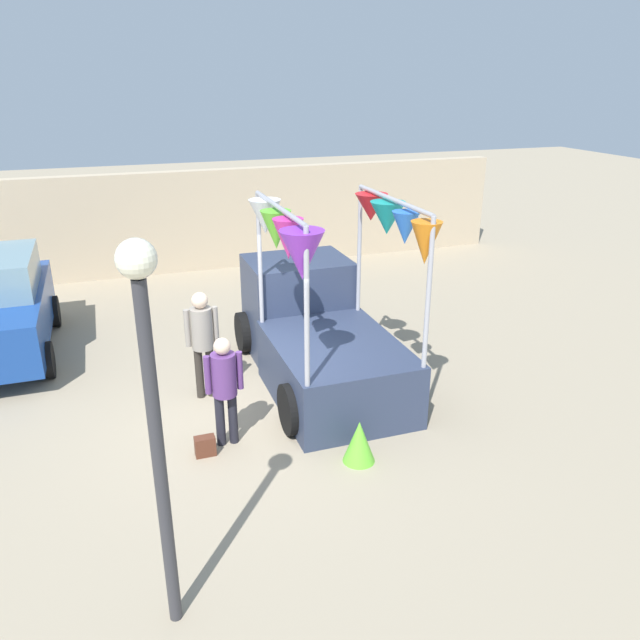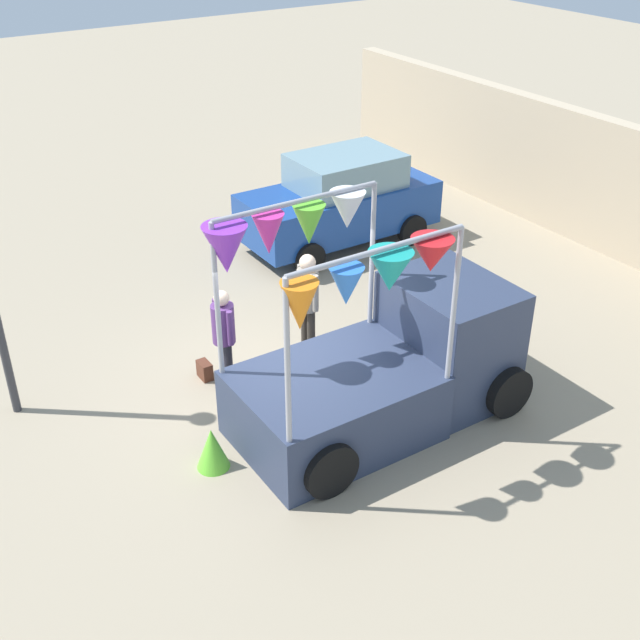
{
  "view_description": "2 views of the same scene",
  "coord_description": "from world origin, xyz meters",
  "px_view_note": "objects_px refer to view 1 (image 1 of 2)",
  "views": [
    {
      "loc": [
        -1.82,
        -8.23,
        4.87
      ],
      "look_at": [
        1.05,
        -0.0,
        1.43
      ],
      "focal_mm": 35.0,
      "sensor_mm": 36.0,
      "label": 1
    },
    {
      "loc": [
        8.66,
        -4.93,
        6.97
      ],
      "look_at": [
        0.77,
        0.19,
        1.52
      ],
      "focal_mm": 45.0,
      "sensor_mm": 36.0,
      "label": 2
    }
  ],
  "objects_px": {
    "vendor_truck": "(315,324)",
    "handbag": "(205,446)",
    "person_customer": "(224,382)",
    "street_lamp": "(151,391)",
    "person_vendor": "(202,335)",
    "folded_kite_bundle_lime": "(359,441)"
  },
  "relations": [
    {
      "from": "person_customer",
      "to": "handbag",
      "type": "xyz_separation_m",
      "value": [
        -0.35,
        -0.2,
        -0.83
      ]
    },
    {
      "from": "person_customer",
      "to": "handbag",
      "type": "distance_m",
      "value": 0.92
    },
    {
      "from": "folded_kite_bundle_lime",
      "to": "handbag",
      "type": "bearing_deg",
      "value": 157.05
    },
    {
      "from": "vendor_truck",
      "to": "handbag",
      "type": "xyz_separation_m",
      "value": [
        -2.23,
        -1.86,
        -0.79
      ]
    },
    {
      "from": "folded_kite_bundle_lime",
      "to": "street_lamp",
      "type": "bearing_deg",
      "value": -145.42
    },
    {
      "from": "vendor_truck",
      "to": "folded_kite_bundle_lime",
      "type": "bearing_deg",
      "value": -96.31
    },
    {
      "from": "vendor_truck",
      "to": "person_vendor",
      "type": "relative_size",
      "value": 2.35
    },
    {
      "from": "handbag",
      "to": "street_lamp",
      "type": "distance_m",
      "value": 3.6
    },
    {
      "from": "vendor_truck",
      "to": "street_lamp",
      "type": "height_order",
      "value": "street_lamp"
    },
    {
      "from": "vendor_truck",
      "to": "handbag",
      "type": "relative_size",
      "value": 14.91
    },
    {
      "from": "street_lamp",
      "to": "handbag",
      "type": "bearing_deg",
      "value": 74.6
    },
    {
      "from": "handbag",
      "to": "person_customer",
      "type": "bearing_deg",
      "value": 29.74
    },
    {
      "from": "person_customer",
      "to": "handbag",
      "type": "bearing_deg",
      "value": -150.26
    },
    {
      "from": "person_customer",
      "to": "folded_kite_bundle_lime",
      "type": "relative_size",
      "value": 2.69
    },
    {
      "from": "street_lamp",
      "to": "folded_kite_bundle_lime",
      "type": "height_order",
      "value": "street_lamp"
    },
    {
      "from": "person_vendor",
      "to": "handbag",
      "type": "distance_m",
      "value": 1.96
    },
    {
      "from": "person_customer",
      "to": "street_lamp",
      "type": "bearing_deg",
      "value": -110.74
    },
    {
      "from": "person_customer",
      "to": "person_vendor",
      "type": "distance_m",
      "value": 1.5
    },
    {
      "from": "person_customer",
      "to": "person_vendor",
      "type": "xyz_separation_m",
      "value": [
        -0.05,
        1.49,
        0.11
      ]
    },
    {
      "from": "vendor_truck",
      "to": "street_lamp",
      "type": "distance_m",
      "value": 5.61
    },
    {
      "from": "person_customer",
      "to": "handbag",
      "type": "relative_size",
      "value": 5.76
    },
    {
      "from": "vendor_truck",
      "to": "folded_kite_bundle_lime",
      "type": "relative_size",
      "value": 6.96
    }
  ]
}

